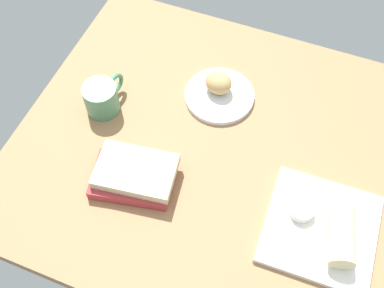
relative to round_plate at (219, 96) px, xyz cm
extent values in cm
cube|color=#9E754C|center=(-8.51, 15.85, -2.70)|extent=(110.00, 90.00, 4.00)
cylinder|color=white|center=(0.00, 0.00, 0.00)|extent=(19.11, 19.11, 1.40)
ellipsoid|color=tan|center=(0.96, -1.32, 3.67)|extent=(9.26, 8.64, 5.94)
cube|color=white|center=(-34.96, 28.14, 0.10)|extent=(25.96, 25.96, 1.60)
cylinder|color=silver|center=(-29.60, 26.24, 2.09)|extent=(5.79, 5.79, 2.38)
cylinder|color=#C95721|center=(-29.60, 26.24, 2.98)|extent=(4.75, 4.75, 0.40)
cylinder|color=beige|center=(-39.24, 29.65, 3.86)|extent=(8.75, 14.81, 5.92)
cube|color=#A53338|center=(10.92, 32.68, 0.81)|extent=(21.47, 16.58, 3.02)
cube|color=beige|center=(10.20, 31.61, 3.60)|extent=(20.64, 15.20, 2.58)
cylinder|color=#4C8C6B|center=(28.03, 15.10, 3.58)|extent=(9.10, 9.10, 8.56)
cylinder|color=olive|center=(28.03, 15.10, 7.26)|extent=(7.46, 7.46, 0.40)
torus|color=#4C8C6B|center=(26.80, 9.27, 3.58)|extent=(2.48, 6.45, 6.34)
camera|label=1|loc=(-22.79, 78.35, 103.97)|focal=44.66mm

